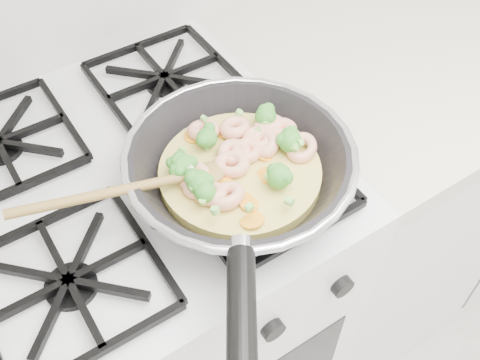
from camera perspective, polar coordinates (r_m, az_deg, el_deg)
stove at (r=1.25m, az=-8.44°, el=-12.62°), size 0.60×0.60×0.92m
counter_right at (r=1.57m, az=18.22°, el=1.95°), size 1.00×0.60×0.90m
skillet at (r=0.79m, az=-0.11°, el=1.27°), size 0.48×0.46×0.09m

